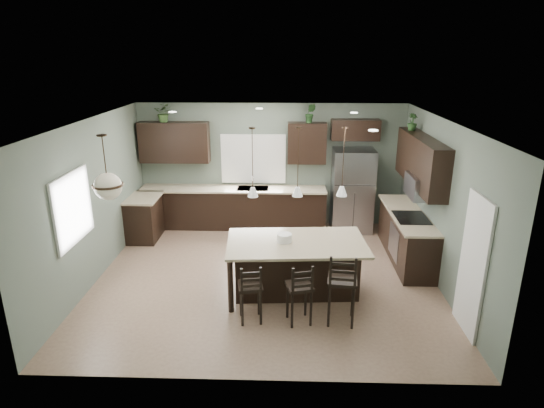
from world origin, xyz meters
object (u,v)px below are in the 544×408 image
at_px(serving_dish, 284,238).
at_px(bar_stool_right, 342,287).
at_px(refrigerator, 352,190).
at_px(kitchen_island, 296,267).
at_px(bar_stool_center, 299,293).
at_px(bar_stool_left, 251,292).
at_px(plant_back_left, 164,113).

xyz_separation_m(serving_dish, bar_stool_right, (0.86, -0.85, -0.42)).
distance_m(refrigerator, serving_dish, 3.31).
xyz_separation_m(kitchen_island, bar_stool_center, (0.03, -0.89, 0.03)).
height_order(bar_stool_center, bar_stool_right, bar_stool_right).
distance_m(refrigerator, kitchen_island, 3.24).
relative_size(serving_dish, bar_stool_left, 0.25).
bearing_deg(bar_stool_center, serving_dish, 90.95).
bearing_deg(bar_stool_center, bar_stool_left, 165.15).
xyz_separation_m(bar_stool_left, bar_stool_right, (1.35, 0.01, 0.10)).
distance_m(bar_stool_center, plant_back_left, 5.36).
distance_m(refrigerator, plant_back_left, 4.49).
bearing_deg(serving_dish, kitchen_island, 3.72).
bearing_deg(refrigerator, bar_stool_right, -99.64).
bearing_deg(serving_dish, refrigerator, 63.01).
bearing_deg(refrigerator, serving_dish, -116.99).
xyz_separation_m(serving_dish, plant_back_left, (-2.67, 3.12, 1.61)).
bearing_deg(bar_stool_center, bar_stool_right, -11.35).
distance_m(kitchen_island, bar_stool_right, 1.09).
bearing_deg(bar_stool_left, kitchen_island, 42.18).
xyz_separation_m(refrigerator, bar_stool_left, (-1.99, -3.81, -0.45)).
xyz_separation_m(refrigerator, bar_stool_right, (-0.64, -3.79, -0.35)).
relative_size(serving_dish, plant_back_left, 0.59).
height_order(bar_stool_left, plant_back_left, plant_back_left).
xyz_separation_m(bar_stool_left, plant_back_left, (-2.17, 3.98, 2.13)).
relative_size(kitchen_island, bar_stool_center, 2.29).
height_order(serving_dish, bar_stool_left, serving_dish).
bearing_deg(bar_stool_left, serving_dish, 50.79).
xyz_separation_m(kitchen_island, plant_back_left, (-2.86, 3.10, 2.14)).
bearing_deg(serving_dish, plant_back_left, 130.55).
bearing_deg(refrigerator, kitchen_island, -113.91).
bearing_deg(kitchen_island, plant_back_left, 129.00).
xyz_separation_m(refrigerator, plant_back_left, (-4.17, 0.17, 1.68)).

